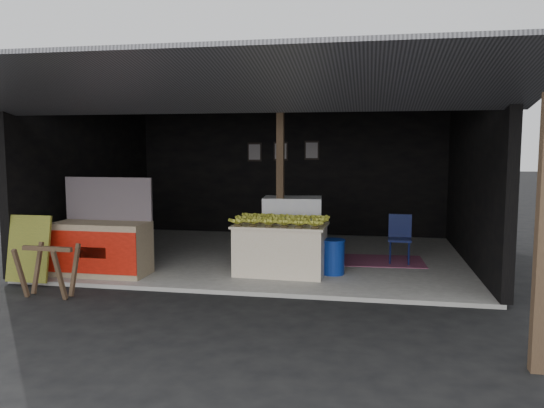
% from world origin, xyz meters
% --- Properties ---
extents(ground, '(80.00, 80.00, 0.00)m').
position_xyz_m(ground, '(0.00, 0.00, 0.00)').
color(ground, black).
rests_on(ground, ground).
extents(concrete_slab, '(7.00, 5.00, 0.06)m').
position_xyz_m(concrete_slab, '(0.00, 2.50, 0.03)').
color(concrete_slab, gray).
rests_on(concrete_slab, ground).
extents(shophouse, '(7.40, 7.29, 3.02)m').
position_xyz_m(shophouse, '(0.00, 2.82, 2.10)').
color(shophouse, black).
rests_on(shophouse, ground).
extents(banana_table, '(1.44, 0.92, 0.78)m').
position_xyz_m(banana_table, '(0.44, 1.12, 0.45)').
color(banana_table, silver).
rests_on(banana_table, concrete_slab).
extents(banana_pile, '(1.33, 0.82, 0.15)m').
position_xyz_m(banana_pile, '(0.44, 1.12, 0.92)').
color(banana_pile, gold).
rests_on(banana_pile, banana_table).
extents(white_crate, '(1.05, 0.76, 1.10)m').
position_xyz_m(white_crate, '(0.47, 2.13, 0.61)').
color(white_crate, white).
rests_on(white_crate, concrete_slab).
extents(neighbor_stall, '(1.45, 0.66, 1.49)m').
position_xyz_m(neighbor_stall, '(-2.27, 0.57, 0.51)').
color(neighbor_stall, '#998466').
rests_on(neighbor_stall, concrete_slab).
extents(green_signboard, '(0.65, 0.24, 0.97)m').
position_xyz_m(green_signboard, '(-3.10, -0.04, 0.55)').
color(green_signboard, black).
rests_on(green_signboard, concrete_slab).
extents(sawhorse, '(0.73, 0.64, 0.70)m').
position_xyz_m(sawhorse, '(-2.45, -0.56, 0.44)').
color(sawhorse, brown).
rests_on(sawhorse, ground).
extents(water_barrel, '(0.35, 0.35, 0.51)m').
position_xyz_m(water_barrel, '(1.25, 1.24, 0.32)').
color(water_barrel, navy).
rests_on(water_barrel, concrete_slab).
extents(plastic_chair, '(0.41, 0.41, 0.82)m').
position_xyz_m(plastic_chair, '(2.30, 2.31, 0.54)').
color(plastic_chair, '#0A123C').
rests_on(plastic_chair, concrete_slab).
extents(magenta_rug, '(1.55, 1.07, 0.01)m').
position_xyz_m(magenta_rug, '(1.97, 2.33, 0.07)').
color(magenta_rug, maroon).
rests_on(magenta_rug, concrete_slab).
extents(picture_frames, '(1.62, 0.04, 0.46)m').
position_xyz_m(picture_frames, '(-0.17, 4.89, 1.93)').
color(picture_frames, black).
rests_on(picture_frames, shophouse).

